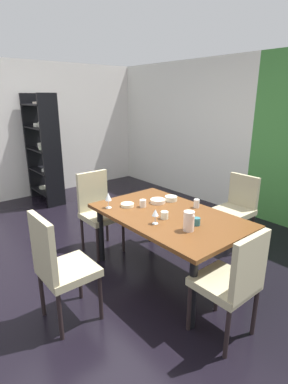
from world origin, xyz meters
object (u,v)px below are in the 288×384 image
at_px(chair_head_near, 59,264).
at_px(serving_bowl_left, 171,198).
at_px(dining_table, 168,221).
at_px(cup_south, 164,215).
at_px(chair_head_far, 237,206).
at_px(serving_bowl_near_window, 158,201).
at_px(chair_left_near, 98,208).
at_px(pitcher_front, 189,221).
at_px(serving_bowl_east, 127,205).
at_px(cup_near_shelf, 143,203).
at_px(cup_west, 197,222).
at_px(chair_right_near, 233,280).
at_px(cup_rear, 197,203).
at_px(wine_glass_north, 155,213).
at_px(wine_glass_corner, 108,197).
at_px(display_shelf, 43,149).

xyz_separation_m(chair_head_near, serving_bowl_left, (-0.24, 1.55, 0.18)).
height_order(dining_table, serving_bowl_left, serving_bowl_left).
bearing_deg(cup_south, chair_head_far, 90.76).
bearing_deg(serving_bowl_near_window, chair_left_near, -149.03).
xyz_separation_m(serving_bowl_near_window, pitcher_front, (0.74, -0.29, 0.07)).
relative_size(dining_table, chair_left_near, 1.62).
bearing_deg(serving_bowl_east, cup_near_shelf, 45.34).
height_order(chair_head_far, cup_west, chair_head_far).
distance_m(chair_left_near, serving_bowl_east, 0.58).
bearing_deg(serving_bowl_near_window, chair_right_near, -17.02).
height_order(dining_table, cup_rear, cup_rear).
distance_m(chair_left_near, wine_glass_north, 1.14).
bearing_deg(chair_right_near, wine_glass_corner, 94.58).
distance_m(chair_head_near, wine_glass_corner, 1.03).
height_order(display_shelf, wine_glass_north, display_shelf).
bearing_deg(dining_table, pitcher_front, -18.66).
height_order(chair_head_near, serving_bowl_left, chair_head_near).
height_order(chair_right_near, cup_near_shelf, chair_right_near).
distance_m(chair_head_near, display_shelf, 3.49).
bearing_deg(serving_bowl_left, wine_glass_north, -57.13).
xyz_separation_m(serving_bowl_east, serving_bowl_left, (0.18, 0.52, 0.01)).
bearing_deg(cup_south, chair_head_near, -95.75).
height_order(serving_bowl_left, cup_west, cup_west).
height_order(serving_bowl_east, serving_bowl_left, serving_bowl_left).
bearing_deg(cup_near_shelf, wine_glass_corner, -125.25).
bearing_deg(pitcher_front, chair_head_near, -113.02).
height_order(chair_head_near, serving_bowl_east, chair_head_near).
height_order(dining_table, cup_south, cup_south).
xyz_separation_m(chair_left_near, serving_bowl_east, (0.55, 0.06, 0.18)).
height_order(display_shelf, wine_glass_corner, display_shelf).
bearing_deg(serving_bowl_left, cup_west, -25.14).
xyz_separation_m(display_shelf, serving_bowl_left, (3.00, 0.35, -0.24)).
distance_m(dining_table, pitcher_front, 0.47).
relative_size(dining_table, cup_rear, 17.11).
bearing_deg(cup_south, cup_west, 21.75).
bearing_deg(dining_table, cup_rear, 80.70).
bearing_deg(chair_left_near, cup_rear, 120.81).
height_order(dining_table, wine_glass_north, wine_glass_north).
distance_m(chair_right_near, serving_bowl_left, 1.43).
relative_size(chair_head_near, serving_bowl_near_window, 5.82).
bearing_deg(serving_bowl_near_window, serving_bowl_left, 76.66).
xyz_separation_m(wine_glass_corner, cup_near_shelf, (0.22, 0.31, -0.09)).
xyz_separation_m(chair_left_near, serving_bowl_left, (0.72, 0.58, 0.19)).
bearing_deg(cup_south, wine_glass_corner, -156.83).
bearing_deg(wine_glass_corner, chair_head_near, -58.64).
relative_size(display_shelf, cup_west, 26.24).
bearing_deg(chair_head_near, pitcher_front, 66.98).
height_order(chair_left_near, chair_head_far, chair_left_near).
relative_size(chair_right_near, wine_glass_corner, 5.45).
relative_size(wine_glass_north, cup_south, 1.93).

